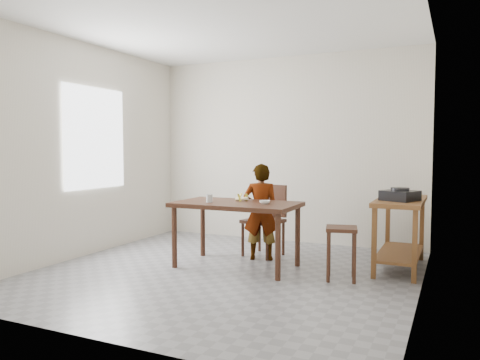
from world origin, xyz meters
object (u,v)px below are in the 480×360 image
at_px(dining_table, 236,235).
at_px(child, 261,212).
at_px(prep_counter, 400,234).
at_px(stool, 341,253).
at_px(dining_chair, 263,221).

height_order(dining_table, child, child).
xyz_separation_m(prep_counter, stool, (-0.50, -0.72, -0.12)).
bearing_deg(dining_chair, stool, -17.89).
bearing_deg(dining_table, prep_counter, 22.15).
relative_size(dining_table, stool, 2.53).
distance_m(dining_chair, stool, 1.34).
relative_size(prep_counter, child, 1.02).
relative_size(dining_table, prep_counter, 1.17).
distance_m(child, dining_chair, 0.25).
height_order(dining_table, dining_chair, dining_chair).
height_order(dining_chair, stool, dining_chair).
xyz_separation_m(child, stool, (1.10, -0.47, -0.31)).
bearing_deg(stool, prep_counter, 55.23).
relative_size(dining_table, child, 1.18).
bearing_deg(dining_chair, prep_counter, 14.22).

